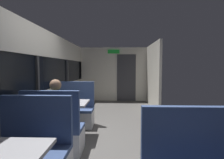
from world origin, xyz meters
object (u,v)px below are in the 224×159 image
at_px(bench_near_window_facing_entry, 32,158).
at_px(bench_mid_window_facing_entry, 74,113).
at_px(seated_passenger, 56,121).
at_px(dining_table_mid_window, 66,107).
at_px(bench_mid_window_facing_end, 54,134).

bearing_deg(bench_near_window_facing_entry, bench_mid_window_facing_entry, 90.00).
distance_m(bench_mid_window_facing_entry, seated_passenger, 1.34).
bearing_deg(seated_passenger, dining_table_mid_window, 90.00).
height_order(dining_table_mid_window, seated_passenger, seated_passenger).
height_order(bench_near_window_facing_entry, bench_mid_window_facing_end, same).
distance_m(dining_table_mid_window, bench_mid_window_facing_end, 0.77).
distance_m(bench_near_window_facing_entry, bench_mid_window_facing_entry, 2.20).
height_order(bench_mid_window_facing_entry, seated_passenger, seated_passenger).
distance_m(bench_near_window_facing_entry, bench_mid_window_facing_end, 0.80).
bearing_deg(dining_table_mid_window, seated_passenger, -90.00).
height_order(dining_table_mid_window, bench_mid_window_facing_entry, bench_mid_window_facing_entry).
xyz_separation_m(bench_mid_window_facing_end, bench_mid_window_facing_entry, (0.00, 1.40, 0.00)).
bearing_deg(bench_near_window_facing_entry, seated_passenger, 90.00).
relative_size(bench_near_window_facing_entry, dining_table_mid_window, 1.22).
height_order(bench_near_window_facing_entry, seated_passenger, seated_passenger).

